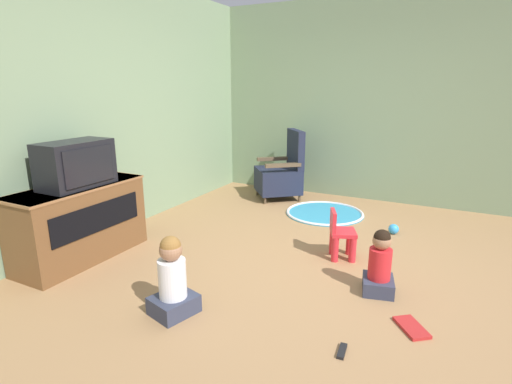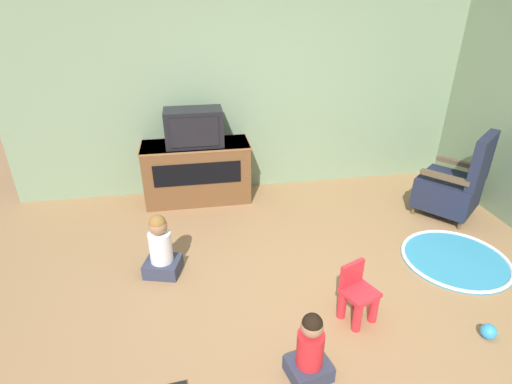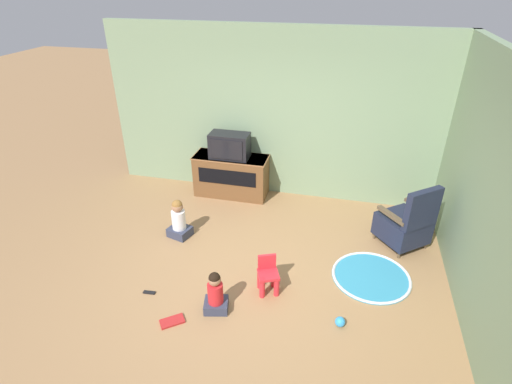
{
  "view_description": "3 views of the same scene",
  "coord_description": "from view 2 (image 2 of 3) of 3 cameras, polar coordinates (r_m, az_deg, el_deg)",
  "views": [
    {
      "loc": [
        -3.29,
        -0.98,
        1.64
      ],
      "look_at": [
        -0.22,
        0.57,
        0.71
      ],
      "focal_mm": 28.0,
      "sensor_mm": 36.0,
      "label": 1
    },
    {
      "loc": [
        -0.87,
        -2.3,
        2.34
      ],
      "look_at": [
        -0.36,
        0.69,
        0.79
      ],
      "focal_mm": 28.0,
      "sensor_mm": 36.0,
      "label": 2
    },
    {
      "loc": [
        1.05,
        -3.76,
        3.48
      ],
      "look_at": [
        -0.06,
        0.78,
        0.88
      ],
      "focal_mm": 28.0,
      "sensor_mm": 36.0,
      "label": 3
    }
  ],
  "objects": [
    {
      "name": "tv_cabinet",
      "position": [
        4.87,
        -8.41,
        2.95
      ],
      "size": [
        1.27,
        0.51,
        0.73
      ],
      "color": "brown",
      "rests_on": "ground_plane"
    },
    {
      "name": "play_mat",
      "position": [
        4.36,
        26.59,
        -8.54
      ],
      "size": [
        1.01,
        1.01,
        0.04
      ],
      "color": "teal",
      "rests_on": "ground_plane"
    },
    {
      "name": "wall_back",
      "position": [
        4.92,
        -1.52,
        16.06
      ],
      "size": [
        5.64,
        0.12,
        2.8
      ],
      "color": "gray",
      "rests_on": "ground_plane"
    },
    {
      "name": "toy_ball",
      "position": [
        3.61,
        30.29,
        -16.84
      ],
      "size": [
        0.11,
        0.11,
        0.11
      ],
      "color": "#3399E5",
      "rests_on": "ground_plane"
    },
    {
      "name": "child_watching_center",
      "position": [
        3.71,
        -13.45,
        -7.89
      ],
      "size": [
        0.37,
        0.34,
        0.61
      ],
      "rotation": [
        0.0,
        0.0,
        -0.27
      ],
      "color": "#33384C",
      "rests_on": "ground_plane"
    },
    {
      "name": "yellow_kid_chair",
      "position": [
        3.3,
        14.27,
        -14.27
      ],
      "size": [
        0.32,
        0.31,
        0.48
      ],
      "rotation": [
        0.0,
        0.0,
        0.4
      ],
      "color": "red",
      "rests_on": "ground_plane"
    },
    {
      "name": "television",
      "position": [
        4.63,
        -8.86,
        9.09
      ],
      "size": [
        0.65,
        0.36,
        0.42
      ],
      "color": "black",
      "rests_on": "tv_cabinet"
    },
    {
      "name": "child_watching_left",
      "position": [
        2.83,
        7.71,
        -21.52
      ],
      "size": [
        0.32,
        0.3,
        0.54
      ],
      "rotation": [
        0.0,
        0.0,
        0.23
      ],
      "color": "#33384C",
      "rests_on": "ground_plane"
    },
    {
      "name": "ground_plane",
      "position": [
        3.4,
        8.34,
        -16.84
      ],
      "size": [
        30.0,
        30.0,
        0.0
      ],
      "primitive_type": "plane",
      "color": "#9E754C"
    },
    {
      "name": "black_armchair",
      "position": [
        4.99,
        26.39,
        0.8
      ],
      "size": [
        0.83,
        0.83,
        1.01
      ],
      "rotation": [
        0.0,
        0.0,
        3.83
      ],
      "color": "brown",
      "rests_on": "ground_plane"
    }
  ]
}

